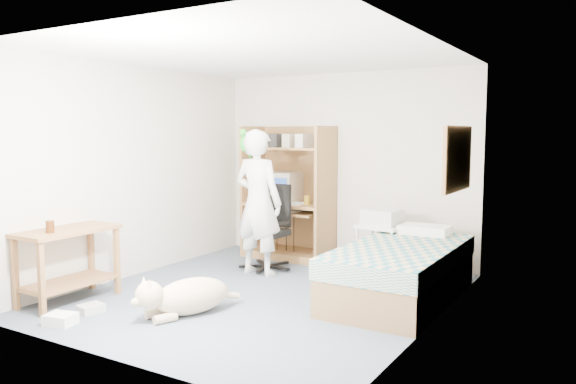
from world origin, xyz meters
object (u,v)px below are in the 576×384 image
(computer_hutch, at_px, (290,198))
(dog, at_px, (185,296))
(side_desk, at_px, (68,254))
(printer_cart, at_px, (381,242))
(person, at_px, (258,203))
(bed, at_px, (401,272))
(office_chair, at_px, (269,239))

(computer_hutch, height_order, dog, computer_hutch)
(side_desk, height_order, printer_cart, side_desk)
(person, xyz_separation_m, printer_cart, (1.32, 0.66, -0.46))
(bed, height_order, person, person)
(computer_hutch, relative_size, bed, 0.89)
(side_desk, bearing_deg, printer_cart, 47.88)
(side_desk, xyz_separation_m, dog, (1.29, 0.29, -0.31))
(office_chair, height_order, printer_cart, office_chair)
(computer_hutch, distance_m, person, 1.03)
(side_desk, bearing_deg, person, 62.19)
(side_desk, distance_m, person, 2.21)
(computer_hutch, bearing_deg, printer_cart, -13.43)
(person, bearing_deg, printer_cart, -151.02)
(person, bearing_deg, bed, 179.09)
(computer_hutch, relative_size, dog, 1.68)
(bed, bearing_deg, computer_hutch, 150.71)
(computer_hutch, bearing_deg, side_desk, -106.14)
(dog, bearing_deg, person, 121.59)
(person, height_order, dog, person)
(office_chair, distance_m, printer_cart, 1.41)
(dog, bearing_deg, side_desk, -145.33)
(computer_hutch, xyz_separation_m, person, (0.16, -1.01, 0.05))
(computer_hutch, distance_m, dog, 2.76)
(person, relative_size, dog, 1.64)
(bed, distance_m, printer_cart, 0.93)
(bed, bearing_deg, office_chair, 167.56)
(computer_hutch, bearing_deg, dog, -80.57)
(side_desk, height_order, office_chair, office_chair)
(side_desk, height_order, dog, side_desk)
(office_chair, bearing_deg, dog, -78.12)
(bed, relative_size, dog, 1.89)
(office_chair, relative_size, dog, 0.98)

